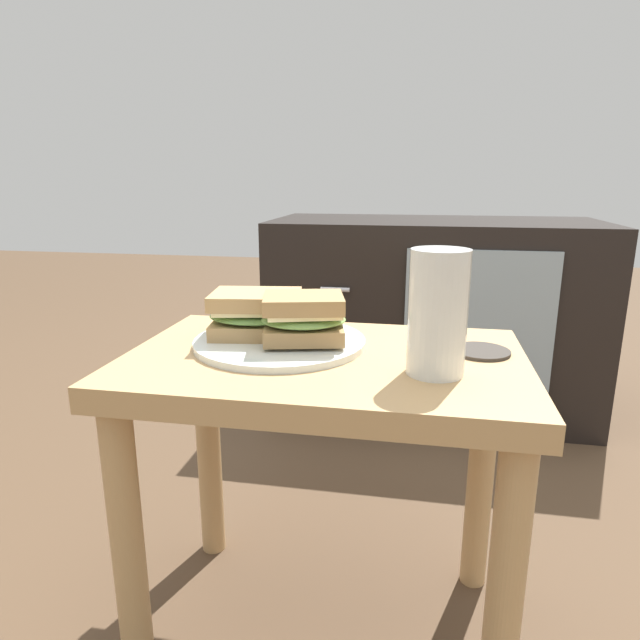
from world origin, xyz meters
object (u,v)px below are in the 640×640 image
plate (280,342)px  sandwich_back (304,318)px  coaster (481,351)px  beer_glass (438,314)px  tv_cabinet (431,315)px  sandwich_front (256,314)px

plate → sandwich_back: sandwich_back is taller
plate → coaster: (0.29, 0.02, -0.00)m
plate → beer_glass: beer_glass is taller
beer_glass → plate: bearing=160.3°
sandwich_back → coaster: 0.26m
coaster → tv_cabinet: bearing=93.3°
beer_glass → coaster: bearing=55.1°
sandwich_back → plate: bearing=160.6°
plate → sandwich_back: 0.06m
beer_glass → sandwich_front: bearing=160.3°
sandwich_back → beer_glass: bearing=-19.8°
plate → coaster: 0.29m
plate → sandwich_front: (-0.04, 0.01, 0.04)m
sandwich_front → tv_cabinet: bearing=72.8°
tv_cabinet → plate: size_ratio=3.76×
coaster → beer_glass: bearing=-124.9°
tv_cabinet → beer_glass: beer_glass is taller
sandwich_front → beer_glass: bearing=-19.7°
sandwich_front → sandwich_back: size_ratio=1.10×
sandwich_back → beer_glass: size_ratio=0.88×
plate → sandwich_front: bearing=160.6°
sandwich_front → sandwich_back: 0.08m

